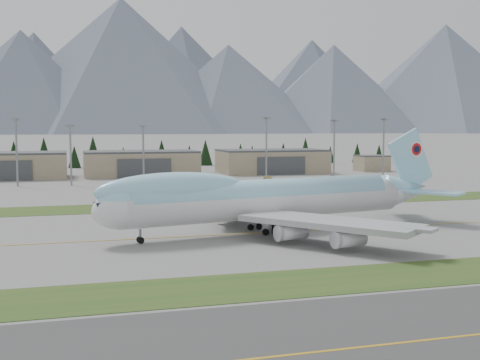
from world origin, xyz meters
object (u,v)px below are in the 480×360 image
object	(u,v)px
boeing_747_freighter	(266,198)
service_vehicle_c	(333,177)
service_vehicle_b	(268,179)
hangar_center	(141,163)
service_vehicle_a	(129,182)
hangar_left	(6,165)
hangar_right	(272,161)

from	to	relation	value
boeing_747_freighter	service_vehicle_c	size ratio (longest dim) A/B	20.32
service_vehicle_b	service_vehicle_c	world-z (taller)	service_vehicle_b
hangar_center	service_vehicle_a	bearing A→B (deg)	-104.72
service_vehicle_b	service_vehicle_a	bearing A→B (deg)	108.56
service_vehicle_a	service_vehicle_c	size ratio (longest dim) A/B	1.02
service_vehicle_b	service_vehicle_c	xyz separation A→B (m)	(28.33, -1.16, 0.00)
boeing_747_freighter	service_vehicle_a	size ratio (longest dim) A/B	19.82
service_vehicle_a	service_vehicle_c	distance (m)	84.21
boeing_747_freighter	hangar_center	world-z (taller)	boeing_747_freighter
boeing_747_freighter	service_vehicle_c	bearing A→B (deg)	49.47
boeing_747_freighter	hangar_left	size ratio (longest dim) A/B	1.65
hangar_left	service_vehicle_c	world-z (taller)	hangar_left
hangar_center	service_vehicle_c	distance (m)	82.68
hangar_right	service_vehicle_b	size ratio (longest dim) A/B	12.53
hangar_left	service_vehicle_b	bearing A→B (deg)	-16.56
boeing_747_freighter	hangar_left	distance (m)	162.06
hangar_center	service_vehicle_a	xyz separation A→B (m)	(-8.04, -30.61, -5.39)
service_vehicle_b	hangar_right	bearing A→B (deg)	-3.17
service_vehicle_b	hangar_left	bearing A→B (deg)	91.97
hangar_center	boeing_747_freighter	bearing A→B (deg)	-86.91
hangar_left	hangar_center	distance (m)	55.00
boeing_747_freighter	service_vehicle_b	world-z (taller)	boeing_747_freighter
boeing_747_freighter	hangar_center	bearing A→B (deg)	82.64
service_vehicle_a	service_vehicle_b	distance (m)	55.88
boeing_747_freighter	hangar_right	distance (m)	158.07
boeing_747_freighter	service_vehicle_b	distance (m)	125.38
hangar_right	service_vehicle_c	xyz separation A→B (m)	(16.16, -31.73, -5.39)
hangar_left	service_vehicle_a	world-z (taller)	hangar_left
hangar_center	service_vehicle_c	world-z (taller)	hangar_center
hangar_right	hangar_center	bearing A→B (deg)	180.00
boeing_747_freighter	service_vehicle_a	xyz separation A→B (m)	(-16.10, 118.67, -6.86)
hangar_left	service_vehicle_b	size ratio (longest dim) A/B	12.53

